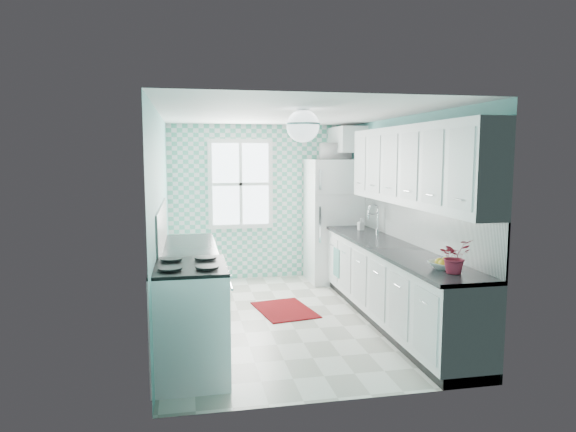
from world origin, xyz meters
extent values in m
cube|color=silver|center=(0.00, 0.00, -0.01)|extent=(3.00, 4.40, 0.02)
cube|color=white|center=(0.00, 0.00, 2.51)|extent=(3.00, 4.40, 0.02)
cube|color=#6DBCB7|center=(0.00, 2.21, 1.25)|extent=(3.00, 0.02, 2.50)
cube|color=#6DBCB7|center=(0.00, -2.21, 1.25)|extent=(3.00, 0.02, 2.50)
cube|color=#6DBCB7|center=(-1.51, 0.00, 1.25)|extent=(0.02, 4.40, 2.50)
cube|color=#6DBCB7|center=(1.51, 0.00, 1.25)|extent=(0.02, 4.40, 2.50)
cube|color=#5DC0A0|center=(0.00, 2.19, 1.25)|extent=(3.00, 0.01, 2.50)
cube|color=white|center=(-0.35, 2.17, 1.55)|extent=(1.04, 0.05, 1.44)
cube|color=white|center=(-0.35, 2.15, 1.55)|extent=(0.90, 0.02, 1.30)
cube|color=white|center=(1.49, -0.40, 1.20)|extent=(0.02, 3.60, 0.51)
cube|color=white|center=(-1.49, -0.07, 1.20)|extent=(0.02, 2.15, 0.51)
cube|color=white|center=(1.33, -0.60, 1.90)|extent=(0.33, 3.20, 0.90)
cube|color=white|center=(1.30, 1.83, 2.25)|extent=(0.40, 0.74, 0.40)
cylinder|color=silver|center=(0.00, -0.80, 2.48)|extent=(0.14, 0.14, 0.04)
cylinder|color=silver|center=(0.00, -0.80, 2.41)|extent=(0.02, 0.02, 0.12)
sphere|color=white|center=(0.00, -0.80, 2.32)|extent=(0.34, 0.34, 0.34)
cube|color=white|center=(1.20, -0.40, 0.45)|extent=(0.60, 3.60, 0.90)
cube|color=black|center=(1.19, -0.40, 0.92)|extent=(0.63, 3.60, 0.04)
cube|color=white|center=(-1.20, -0.07, 0.45)|extent=(0.60, 2.15, 0.90)
cube|color=black|center=(-1.19, -0.07, 0.92)|extent=(0.63, 2.15, 0.04)
cube|color=silver|center=(1.11, 1.77, 0.97)|extent=(0.85, 0.80, 1.95)
cube|color=silver|center=(1.11, 1.37, 1.42)|extent=(0.83, 0.01, 0.02)
cube|color=silver|center=(0.76, 1.35, 1.65)|extent=(0.03, 0.03, 0.30)
cube|color=silver|center=(0.76, 1.35, 0.97)|extent=(0.03, 0.03, 0.54)
cube|color=white|center=(-1.20, -1.47, 0.52)|extent=(0.67, 0.85, 1.01)
cube|color=black|center=(-1.20, -1.47, 1.03)|extent=(0.67, 0.85, 0.03)
cube|color=black|center=(-0.86, -1.47, 0.58)|extent=(0.01, 0.56, 0.34)
cube|color=silver|center=(1.20, 0.62, 0.92)|extent=(0.56, 0.47, 0.12)
cylinder|color=silver|center=(1.40, 0.62, 1.12)|extent=(0.02, 0.02, 0.30)
torus|color=silver|center=(1.32, 0.62, 1.31)|extent=(0.16, 0.02, 0.16)
cube|color=maroon|center=(0.02, 0.31, 0.01)|extent=(0.80, 1.03, 0.01)
cube|color=#529E8E|center=(0.89, 0.89, 0.48)|extent=(0.04, 0.27, 0.41)
imported|color=silver|center=(1.20, -1.65, 0.98)|extent=(0.35, 0.35, 0.07)
imported|color=#B83024|center=(1.20, -1.83, 1.10)|extent=(0.35, 0.32, 0.32)
imported|color=#ABBED0|center=(1.25, 0.90, 1.03)|extent=(0.08, 0.09, 0.17)
imported|color=white|center=(1.11, 1.77, 2.07)|extent=(0.48, 0.34, 0.26)
camera|label=1|loc=(-1.20, -6.07, 2.03)|focal=32.00mm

